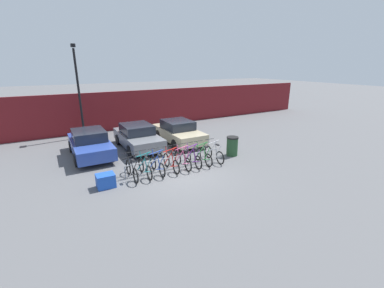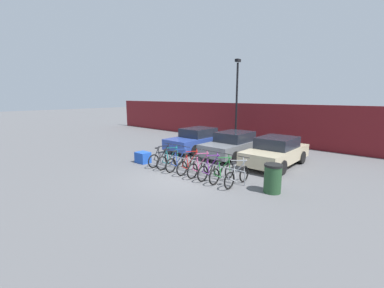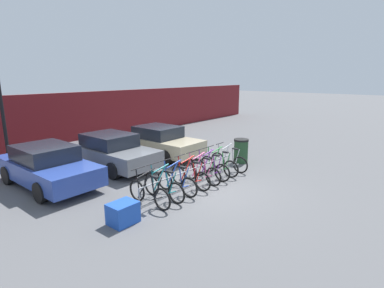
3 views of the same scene
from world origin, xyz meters
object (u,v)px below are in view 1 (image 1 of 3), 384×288
Objects in this scene: car_grey at (138,137)px; cargo_crate at (106,181)px; car_blue at (90,143)px; bicycle_black at (132,170)px; bicycle_red at (171,162)px; bicycle_pink at (183,160)px; bicycle_teal at (145,168)px; bicycle_blue at (157,165)px; car_beige at (178,132)px; bicycle_silver at (214,154)px; trash_bin at (232,146)px; lamp_post at (78,87)px; bicycle_green at (203,156)px; bike_rack at (175,158)px; bicycle_purple at (193,158)px.

car_grey reaches higher than cargo_crate.
bicycle_black is at bearing -75.07° from car_blue.
bicycle_red is 1.00× the size of bicycle_pink.
bicycle_teal is 0.59m from bicycle_blue.
cargo_crate is at bearing -142.77° from car_beige.
car_beige is (4.13, 3.74, 0.31)m from bicycle_black.
bicycle_silver is (3.66, 0.00, 0.00)m from bicycle_teal.
bicycle_pink is 0.41× the size of car_beige.
bicycle_pink reaches higher than cargo_crate.
bicycle_red is (1.86, 0.00, 0.00)m from bicycle_black.
lamp_post is at bearing 129.47° from trash_bin.
bike_rack is at bearing 170.15° from bicycle_green.
bicycle_pink is at bearing 177.12° from bicycle_purple.
bicycle_black and bicycle_teal have the same top height.
car_grey reaches higher than bicycle_purple.
car_blue is at bearing 130.19° from bike_rack.
car_blue and car_grey have the same top height.
bicycle_teal is at bearing 176.76° from bicycle_pink.
bicycle_silver is at bearing -2.88° from bicycle_purple.
lamp_post reaches higher than trash_bin.
trash_bin is at bearing 1.11° from bike_rack.
bike_rack is at bearing 5.24° from bicycle_black.
bicycle_pink is at bearing 4.25° from cargo_crate.
car_blue reaches higher than bicycle_purple.
bicycle_black and bicycle_red have the same top height.
lamp_post is at bearing 97.08° from bicycle_black.
car_beige is at bearing 77.63° from bicycle_green.
bike_rack is 2.81× the size of bicycle_blue.
car_blue reaches higher than cargo_crate.
bicycle_purple is 4.20m from car_grey.
bicycle_red is 0.41× the size of car_beige.
bicycle_silver is 5.41m from cargo_crate.
trash_bin is at bearing 4.12° from cargo_crate.
bicycle_pink is (1.87, 0.00, 0.00)m from bicycle_teal.
bicycle_black is 2.44× the size of cargo_crate.
bike_rack is 4.12m from car_beige.
bicycle_blue is 0.40× the size of car_grey.
bicycle_pink is 1.00× the size of bicycle_purple.
bicycle_green is 0.68m from bicycle_silver.
bicycle_blue is at bearing -179.52° from bicycle_silver.
bicycle_black is 1.18m from bicycle_blue.
car_beige is (2.27, 3.74, 0.31)m from bicycle_red.
bike_rack is 8.82m from lamp_post.
car_blue reaches higher than trash_bin.
bicycle_purple is at bearing -9.63° from bike_rack.
bike_rack is 2.81× the size of bicycle_purple.
lamp_post is at bearing 87.70° from cargo_crate.
bicycle_teal is at bearing 8.76° from cargo_crate.
car_blue is at bearing 106.17° from bicycle_black.
bicycle_black and bicycle_purple have the same top height.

